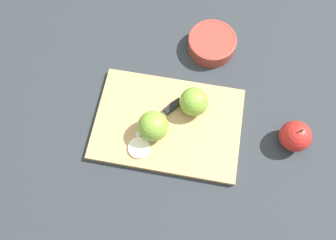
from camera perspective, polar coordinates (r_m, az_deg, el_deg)
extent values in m
plane|color=#282D33|center=(0.93, 0.00, -0.88)|extent=(4.00, 4.00, 0.00)
cube|color=tan|center=(0.92, 0.00, -0.67)|extent=(0.43, 0.32, 0.02)
sphere|color=olive|center=(0.89, 4.51, 3.19)|extent=(0.08, 0.08, 0.08)
cylinder|color=#EFE5C6|center=(0.89, 4.89, 2.94)|extent=(0.03, 0.07, 0.07)
sphere|color=olive|center=(0.87, -2.63, -1.06)|extent=(0.08, 0.08, 0.08)
cylinder|color=#EFE5C6|center=(0.86, -2.70, -1.51)|extent=(0.08, 0.02, 0.08)
cube|color=silver|center=(0.91, -2.96, -0.81)|extent=(0.07, 0.09, 0.00)
cube|color=black|center=(0.92, 0.93, 2.33)|extent=(0.05, 0.06, 0.02)
cylinder|color=#EFE5C6|center=(0.89, -5.03, -4.83)|extent=(0.06, 0.06, 0.01)
sphere|color=red|center=(0.94, 21.28, -2.65)|extent=(0.08, 0.08, 0.08)
cylinder|color=#4C3319|center=(0.90, 22.32, -1.67)|extent=(0.01, 0.01, 0.01)
cylinder|color=#99382D|center=(1.04, 7.65, 13.05)|extent=(0.15, 0.15, 0.05)
torus|color=#99382D|center=(1.02, 7.79, 13.64)|extent=(0.14, 0.14, 0.01)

